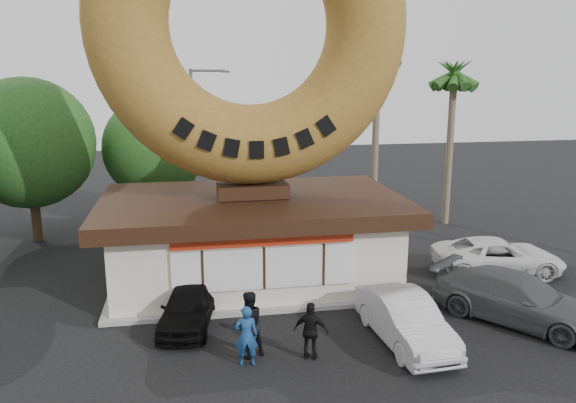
% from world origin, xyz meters
% --- Properties ---
extents(ground, '(90.00, 90.00, 0.00)m').
position_xyz_m(ground, '(0.00, 0.00, 0.00)').
color(ground, black).
rests_on(ground, ground).
extents(donut_shop, '(11.20, 7.20, 3.80)m').
position_xyz_m(donut_shop, '(0.00, 5.98, 1.77)').
color(donut_shop, beige).
rests_on(donut_shop, ground).
extents(giant_donut, '(11.33, 2.89, 11.33)m').
position_xyz_m(giant_donut, '(0.00, 6.00, 9.46)').
color(giant_donut, olive).
rests_on(giant_donut, donut_shop).
extents(tree_west, '(6.00, 6.00, 7.65)m').
position_xyz_m(tree_west, '(-9.50, 13.00, 4.64)').
color(tree_west, '#473321').
rests_on(tree_west, ground).
extents(tree_mid, '(5.20, 5.20, 6.63)m').
position_xyz_m(tree_mid, '(-4.00, 15.00, 4.02)').
color(tree_mid, '#473321').
rests_on(tree_mid, ground).
extents(palm_near, '(2.60, 2.60, 9.75)m').
position_xyz_m(palm_near, '(7.50, 14.00, 8.41)').
color(palm_near, '#726651').
rests_on(palm_near, ground).
extents(palm_far, '(2.60, 2.60, 8.75)m').
position_xyz_m(palm_far, '(11.00, 12.50, 7.48)').
color(palm_far, '#726651').
rests_on(palm_far, ground).
extents(street_lamp, '(2.11, 0.20, 8.00)m').
position_xyz_m(street_lamp, '(-1.86, 16.00, 4.48)').
color(street_lamp, '#59595E').
rests_on(street_lamp, ground).
extents(person_left, '(0.65, 0.44, 1.72)m').
position_xyz_m(person_left, '(-0.95, -0.39, 0.86)').
color(person_left, navy).
rests_on(person_left, ground).
extents(person_center, '(1.15, 1.04, 1.93)m').
position_xyz_m(person_center, '(-0.85, 0.08, 0.97)').
color(person_center, black).
rests_on(person_center, ground).
extents(person_right, '(1.06, 0.77, 1.67)m').
position_xyz_m(person_right, '(0.85, -0.38, 0.83)').
color(person_right, black).
rests_on(person_right, ground).
extents(car_black, '(2.17, 3.95, 1.27)m').
position_xyz_m(car_black, '(-2.50, 2.38, 0.64)').
color(car_black, black).
rests_on(car_black, ground).
extents(car_silver, '(1.84, 4.46, 1.44)m').
position_xyz_m(car_silver, '(3.80, 0.10, 0.72)').
color(car_silver, '#B4B3B8').
rests_on(car_silver, ground).
extents(car_grey, '(4.99, 5.52, 1.54)m').
position_xyz_m(car_grey, '(7.88, 0.84, 0.77)').
color(car_grey, '#515455').
rests_on(car_grey, ground).
extents(car_white, '(5.37, 3.12, 1.41)m').
position_xyz_m(car_white, '(9.64, 5.00, 0.70)').
color(car_white, silver).
rests_on(car_white, ground).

